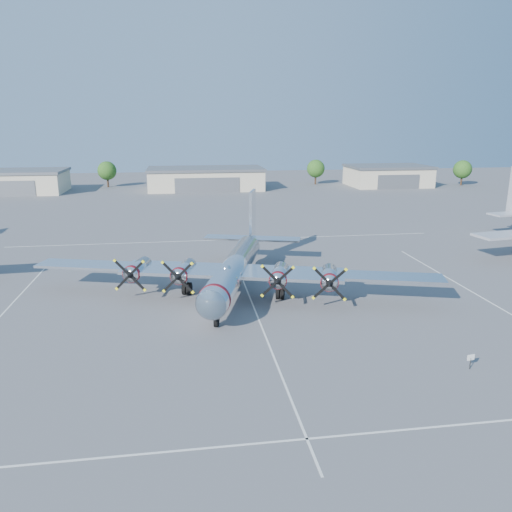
{
  "coord_description": "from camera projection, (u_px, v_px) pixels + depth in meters",
  "views": [
    {
      "loc": [
        -6.05,
        -44.32,
        16.17
      ],
      "look_at": [
        1.09,
        3.67,
        3.2
      ],
      "focal_mm": 35.0,
      "sensor_mm": 36.0,
      "label": 1
    }
  ],
  "objects": [
    {
      "name": "ground",
      "position": [
        250.0,
        299.0,
        47.39
      ],
      "size": [
        260.0,
        260.0,
        0.0
      ],
      "primitive_type": "plane",
      "color": "#515154",
      "rests_on": "ground"
    },
    {
      "name": "parking_lines",
      "position": [
        253.0,
        305.0,
        45.71
      ],
      "size": [
        60.0,
        50.08,
        0.01
      ],
      "color": "silver",
      "rests_on": "ground"
    },
    {
      "name": "hangar_west",
      "position": [
        16.0,
        181.0,
        118.6
      ],
      "size": [
        22.6,
        14.6,
        5.4
      ],
      "color": "beige",
      "rests_on": "ground"
    },
    {
      "name": "hangar_center",
      "position": [
        206.0,
        178.0,
        125.01
      ],
      "size": [
        28.6,
        14.6,
        5.4
      ],
      "color": "beige",
      "rests_on": "ground"
    },
    {
      "name": "hangar_east",
      "position": [
        388.0,
        176.0,
        131.84
      ],
      "size": [
        20.6,
        14.6,
        5.4
      ],
      "color": "beige",
      "rests_on": "ground"
    },
    {
      "name": "tree_west",
      "position": [
        107.0,
        171.0,
        128.74
      ],
      "size": [
        4.8,
        4.8,
        6.64
      ],
      "color": "#382619",
      "rests_on": "ground"
    },
    {
      "name": "tree_east",
      "position": [
        316.0,
        169.0,
        134.65
      ],
      "size": [
        4.8,
        4.8,
        6.64
      ],
      "color": "#382619",
      "rests_on": "ground"
    },
    {
      "name": "tree_far_east",
      "position": [
        462.0,
        169.0,
        132.42
      ],
      "size": [
        4.8,
        4.8,
        6.64
      ],
      "color": "#382619",
      "rests_on": "ground"
    },
    {
      "name": "main_bomber_b29",
      "position": [
        236.0,
        291.0,
        49.56
      ],
      "size": [
        44.53,
        36.27,
        8.54
      ],
      "primitive_type": null,
      "rotation": [
        0.0,
        0.0,
        -0.29
      ],
      "color": "white",
      "rests_on": "ground"
    },
    {
      "name": "info_placard",
      "position": [
        471.0,
        359.0,
        33.66
      ],
      "size": [
        0.56,
        0.13,
        1.07
      ],
      "rotation": [
        0.0,
        0.0,
        0.16
      ],
      "color": "black",
      "rests_on": "ground"
    }
  ]
}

